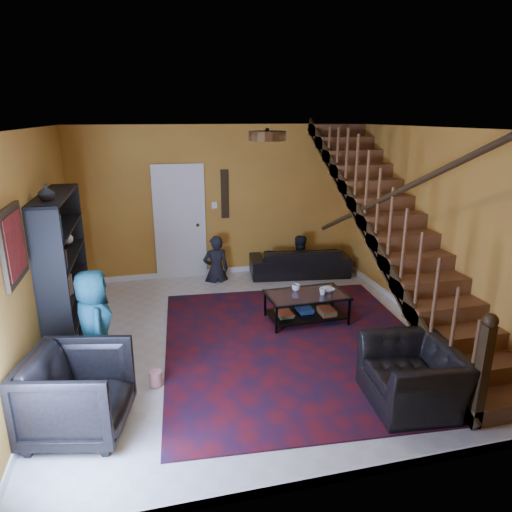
{
  "coord_description": "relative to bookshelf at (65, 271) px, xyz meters",
  "views": [
    {
      "loc": [
        -1.3,
        -5.58,
        2.95
      ],
      "look_at": [
        0.17,
        0.4,
        1.04
      ],
      "focal_mm": 32.0,
      "sensor_mm": 36.0,
      "label": 1
    }
  ],
  "objects": [
    {
      "name": "popcorn_bucket",
      "position": [
        1.08,
        -1.52,
        -0.86
      ],
      "size": [
        0.15,
        0.15,
        0.17
      ],
      "primitive_type": "cylinder",
      "rotation": [
        0.0,
        0.0,
        0.04
      ],
      "color": "red",
      "rests_on": "rug"
    },
    {
      "name": "person_adult_a",
      "position": [
        2.3,
        1.75,
        -0.76
      ],
      "size": [
        0.49,
        0.33,
        1.31
      ],
      "primitive_type": "imported",
      "rotation": [
        0.0,
        0.0,
        3.17
      ],
      "color": "black",
      "rests_on": "sofa"
    },
    {
      "name": "sofa",
      "position": [
        3.9,
        1.7,
        -0.69
      ],
      "size": [
        1.95,
        0.98,
        0.55
      ],
      "primitive_type": "imported",
      "rotation": [
        0.0,
        0.0,
        3.01
      ],
      "color": "black",
      "rests_on": "floor"
    },
    {
      "name": "cup_b",
      "position": [
        3.53,
        -0.4,
        -0.48
      ],
      "size": [
        0.11,
        0.11,
        0.1
      ],
      "primitive_type": "imported",
      "rotation": [
        0.0,
        0.0,
        -0.02
      ],
      "color": "#999999",
      "rests_on": "coffee_table"
    },
    {
      "name": "ceiling_fixture",
      "position": [
        2.4,
        -1.4,
        1.78
      ],
      "size": [
        0.4,
        0.4,
        0.1
      ],
      "primitive_type": "cylinder",
      "color": "#3F2814",
      "rests_on": "room"
    },
    {
      "name": "rug",
      "position": [
        2.94,
        -0.96,
        -0.95
      ],
      "size": [
        3.72,
        4.18,
        0.02
      ],
      "primitive_type": "cube",
      "rotation": [
        0.0,
        0.0,
        -0.08
      ],
      "color": "#4E0D12",
      "rests_on": "floor"
    },
    {
      "name": "bowl",
      "position": [
        3.65,
        -0.3,
        -0.5
      ],
      "size": [
        0.24,
        0.24,
        0.05
      ],
      "primitive_type": "imported",
      "rotation": [
        0.0,
        0.0,
        0.21
      ],
      "color": "#999999",
      "rests_on": "coffee_table"
    },
    {
      "name": "staircase",
      "position": [
        4.53,
        -0.6,
        0.43
      ],
      "size": [
        0.95,
        5.02,
        3.18
      ],
      "color": "brown",
      "rests_on": "floor"
    },
    {
      "name": "cup_a",
      "position": [
        3.2,
        -0.16,
        -0.47
      ],
      "size": [
        0.14,
        0.14,
        0.1
      ],
      "primitive_type": "imported",
      "rotation": [
        0.0,
        0.0,
        -0.15
      ],
      "color": "#999999",
      "rests_on": "coffee_table"
    },
    {
      "name": "coffee_table",
      "position": [
        3.32,
        -0.31,
        -0.71
      ],
      "size": [
        1.18,
        0.71,
        0.44
      ],
      "rotation": [
        0.0,
        0.0,
        0.04
      ],
      "color": "black",
      "rests_on": "floor"
    },
    {
      "name": "bookshelf",
      "position": [
        0.0,
        0.0,
        0.0
      ],
      "size": [
        0.35,
        1.8,
        2.0
      ],
      "color": "black",
      "rests_on": "floor"
    },
    {
      "name": "armchair_left",
      "position": [
        0.35,
        -2.13,
        -0.55
      ],
      "size": [
        1.09,
        1.07,
        0.84
      ],
      "primitive_type": "imported",
      "rotation": [
        0.0,
        0.0,
        1.35
      ],
      "color": "black",
      "rests_on": "floor"
    },
    {
      "name": "person_child",
      "position": [
        0.45,
        -1.2,
        -0.3
      ],
      "size": [
        0.56,
        0.73,
        1.34
      ],
      "primitive_type": "imported",
      "rotation": [
        0.0,
        0.0,
        1.8
      ],
      "color": "#1C586C",
      "rests_on": "armchair_left"
    },
    {
      "name": "wall_hanging",
      "position": [
        2.55,
        2.13,
        0.59
      ],
      "size": [
        0.14,
        0.03,
        0.9
      ],
      "primitive_type": "cube",
      "color": "black",
      "rests_on": "room"
    },
    {
      "name": "armchair_right",
      "position": [
        3.71,
        -2.5,
        -0.64
      ],
      "size": [
        0.98,
        1.1,
        0.66
      ],
      "primitive_type": "imported",
      "rotation": [
        0.0,
        0.0,
        -1.67
      ],
      "color": "black",
      "rests_on": "floor"
    },
    {
      "name": "person_adult_b",
      "position": [
        3.9,
        1.75,
        -0.8
      ],
      "size": [
        0.65,
        0.54,
        1.22
      ],
      "primitive_type": "imported",
      "rotation": [
        0.0,
        0.0,
        3.0
      ],
      "color": "black",
      "rests_on": "sofa"
    },
    {
      "name": "framed_picture",
      "position": [
        -0.17,
        -1.5,
        0.79
      ],
      "size": [
        0.04,
        0.74,
        0.74
      ],
      "primitive_type": "cube",
      "color": "maroon",
      "rests_on": "room"
    },
    {
      "name": "room",
      "position": [
        1.07,
        0.73,
        -0.91
      ],
      "size": [
        5.5,
        5.5,
        5.5
      ],
      "color": "#C0892A",
      "rests_on": "ground"
    },
    {
      "name": "floor",
      "position": [
        2.4,
        -0.6,
        -0.96
      ],
      "size": [
        5.5,
        5.5,
        0.0
      ],
      "primitive_type": "plane",
      "color": "beige",
      "rests_on": "ground"
    },
    {
      "name": "door",
      "position": [
        1.7,
        2.12,
        0.06
      ],
      "size": [
        0.82,
        0.05,
        2.05
      ],
      "primitive_type": "cube",
      "color": "silver",
      "rests_on": "floor"
    },
    {
      "name": "vase",
      "position": [
        -0.0,
        -0.5,
        1.13
      ],
      "size": [
        0.18,
        0.18,
        0.19
      ],
      "primitive_type": "imported",
      "color": "#999999",
      "rests_on": "bookshelf"
    }
  ]
}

